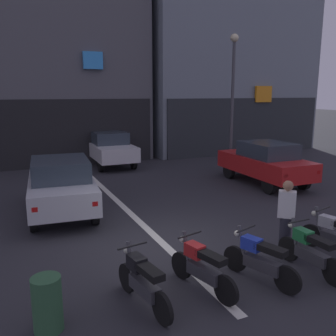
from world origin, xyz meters
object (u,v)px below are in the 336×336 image
car_red_parked_kerbside (265,161)px  car_white_down_street (110,147)px  person_by_motorcycles (286,217)px  motorcycle_red_row_left_mid (202,267)px  trash_bin (47,304)px  street_lamp (233,88)px  motorcycle_silver_row_rightmost (336,234)px  motorcycle_blue_row_centre (260,259)px  motorcycle_green_row_right_mid (310,250)px  car_silver_crossing_near (61,184)px  motorcycle_black_row_leftmost (143,281)px

car_red_parked_kerbside → car_white_down_street: bearing=126.3°
car_red_parked_kerbside → person_by_motorcycles: size_ratio=2.48×
motorcycle_red_row_left_mid → trash_bin: (-2.64, -0.04, -0.03)m
street_lamp → motorcycle_red_row_left_mid: size_ratio=3.67×
motorcycle_silver_row_rightmost → motorcycle_blue_row_centre: bearing=-172.9°
street_lamp → motorcycle_green_row_right_mid: size_ratio=3.60×
street_lamp → motorcycle_blue_row_centre: (-5.30, -8.90, -3.26)m
car_white_down_street → person_by_motorcycles: 11.45m
street_lamp → person_by_motorcycles: size_ratio=3.60×
motorcycle_blue_row_centre → person_by_motorcycles: (1.25, 0.73, 0.40)m
motorcycle_silver_row_rightmost → trash_bin: (-6.05, -0.15, -0.03)m
car_silver_crossing_near → person_by_motorcycles: 6.33m
motorcycle_red_row_left_mid → motorcycle_green_row_right_mid: same height
motorcycle_blue_row_centre → motorcycle_green_row_right_mid: same height
motorcycle_red_row_left_mid → person_by_motorcycles: bearing=13.1°
motorcycle_blue_row_centre → motorcycle_red_row_left_mid: bearing=171.3°
motorcycle_silver_row_rightmost → motorcycle_red_row_left_mid: bearing=-178.2°
motorcycle_green_row_right_mid → car_white_down_street: bearing=93.1°
car_silver_crossing_near → motorcycle_blue_row_centre: 6.27m
trash_bin → car_silver_crossing_near: bearing=79.6°
car_white_down_street → motorcycle_green_row_right_mid: size_ratio=2.47×
car_red_parked_kerbside → trash_bin: car_red_parked_kerbside is taller
person_by_motorcycles → trash_bin: 5.08m
motorcycle_red_row_left_mid → person_by_motorcycles: (2.39, 0.56, 0.40)m
car_red_parked_kerbside → trash_bin: 10.56m
car_red_parked_kerbside → motorcycle_red_row_left_mid: car_red_parked_kerbside is taller
motorcycle_silver_row_rightmost → person_by_motorcycles: size_ratio=0.98×
motorcycle_black_row_leftmost → car_red_parked_kerbside: bearing=39.1°
car_white_down_street → trash_bin: 12.75m
car_silver_crossing_near → motorcycle_silver_row_rightmost: size_ratio=2.59×
street_lamp → motorcycle_silver_row_rightmost: street_lamp is taller
motorcycle_red_row_left_mid → motorcycle_blue_row_centre: (1.13, -0.17, 0.00)m
car_silver_crossing_near → car_white_down_street: size_ratio=1.03×
motorcycle_green_row_right_mid → motorcycle_silver_row_rightmost: 1.20m
car_silver_crossing_near → car_red_parked_kerbside: same height
motorcycle_black_row_leftmost → person_by_motorcycles: person_by_motorcycles is taller
car_red_parked_kerbside → car_white_down_street: size_ratio=1.00×
car_red_parked_kerbside → motorcycle_red_row_left_mid: 8.47m
motorcycle_red_row_left_mid → motorcycle_blue_row_centre: size_ratio=1.02×
motorcycle_black_row_leftmost → motorcycle_green_row_right_mid: bearing=-4.0°
car_silver_crossing_near → trash_bin: car_silver_crossing_near is taller
street_lamp → motorcycle_blue_row_centre: 10.86m
motorcycle_red_row_left_mid → person_by_motorcycles: size_ratio=0.98×
motorcycle_red_row_left_mid → motorcycle_black_row_leftmost: bearing=-178.1°
car_red_parked_kerbside → motorcycle_black_row_leftmost: (-7.25, -5.89, -0.43)m
car_silver_crossing_near → car_white_down_street: (3.24, 6.54, 0.00)m
car_white_down_street → motorcycle_green_row_right_mid: 12.28m
car_silver_crossing_near → motorcycle_blue_row_centre: car_silver_crossing_near is taller
car_red_parked_kerbside → street_lamp: (0.33, 2.87, 2.83)m
motorcycle_black_row_leftmost → trash_bin: bearing=-179.9°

